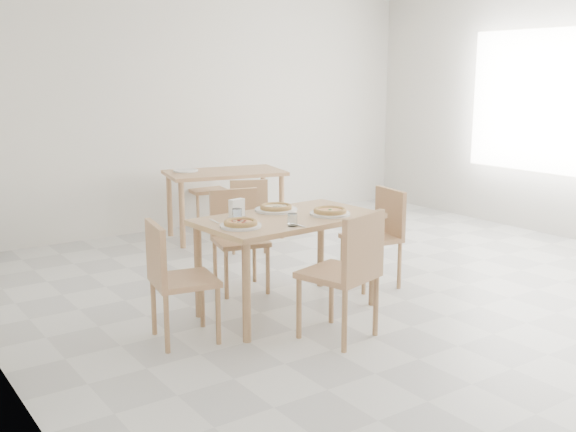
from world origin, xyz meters
TOP-DOWN VIEW (x-y plane):
  - main_table at (-0.92, 0.36)m, footprint 1.40×0.85m
  - chair_south at (-0.92, -0.35)m, footprint 0.55×0.55m
  - chair_north at (-0.94, 1.08)m, footprint 0.50×0.50m
  - chair_west at (-1.91, 0.31)m, footprint 0.48×0.48m
  - chair_east at (0.11, 0.46)m, footprint 0.47×0.47m
  - plate_margherita at (-0.62, 0.22)m, footprint 0.31×0.31m
  - plate_mushroom at (-0.88, 0.58)m, footprint 0.34×0.34m
  - plate_pepperoni at (-1.40, 0.25)m, footprint 0.29×0.29m
  - pizza_margherita at (-0.62, 0.22)m, footprint 0.27×0.27m
  - pizza_mushroom at (-0.88, 0.58)m, footprint 0.32×0.32m
  - pizza_pepperoni at (-1.40, 0.25)m, footprint 0.31×0.31m
  - tumbler_a at (-1.32, 0.43)m, footprint 0.07×0.07m
  - tumbler_b at (-1.08, 0.07)m, footprint 0.07×0.07m
  - napkin_holder at (-1.27, 0.52)m, footprint 0.14×0.09m
  - fork_a at (-1.47, 0.52)m, footprint 0.03×0.17m
  - fork_b at (-1.04, 0.06)m, footprint 0.02×0.18m
  - second_table at (-0.12, 2.74)m, footprint 1.39×0.98m
  - chair_back_s at (-0.24, 2.05)m, footprint 0.51×0.51m
  - chair_back_n at (0.02, 3.48)m, footprint 0.48×0.48m
  - plate_empty at (-0.48, 2.95)m, footprint 0.27×0.27m

SIDE VIEW (x-z plane):
  - chair_back_s at x=-0.24m, z-range 0.06..0.83m
  - chair_east at x=0.11m, z-range 0.07..0.91m
  - chair_west at x=-1.91m, z-range 0.07..0.91m
  - chair_north at x=-0.94m, z-range 0.07..0.91m
  - chair_back_n at x=0.02m, z-range 0.07..0.92m
  - chair_south at x=-0.92m, z-range 0.07..0.98m
  - second_table at x=-0.12m, z-range 0.27..1.02m
  - main_table at x=-0.92m, z-range 0.28..1.03m
  - fork_a at x=-1.47m, z-range 0.75..0.76m
  - fork_b at x=-1.04m, z-range 0.75..0.76m
  - plate_margherita at x=-0.62m, z-range 0.75..0.77m
  - plate_mushroom at x=-0.88m, z-range 0.75..0.77m
  - plate_pepperoni at x=-1.40m, z-range 0.75..0.77m
  - plate_empty at x=-0.48m, z-range 0.75..0.77m
  - pizza_margherita at x=-0.62m, z-range 0.76..0.80m
  - pizza_mushroom at x=-0.88m, z-range 0.76..0.80m
  - pizza_pepperoni at x=-1.40m, z-range 0.77..0.80m
  - tumbler_b at x=-1.08m, z-range 0.75..0.84m
  - tumbler_a at x=-1.32m, z-range 0.75..0.84m
  - napkin_holder at x=-1.27m, z-range 0.75..0.89m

